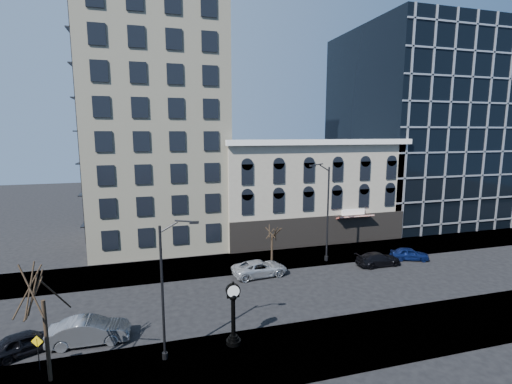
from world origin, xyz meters
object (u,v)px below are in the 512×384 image
object	(u,v)px
street_clock	(233,316)
car_near_b	(89,331)
street_lamp_near	(172,253)
warning_sign	(38,347)
car_near_a	(26,342)

from	to	relation	value
street_clock	car_near_b	distance (m)	9.27
street_clock	street_lamp_near	bearing A→B (deg)	-172.30
warning_sign	car_near_a	bearing A→B (deg)	137.09
car_near_a	car_near_b	size ratio (longest dim) A/B	0.82
street_clock	street_lamp_near	size ratio (longest dim) A/B	0.49
street_lamp_near	warning_sign	distance (m)	8.96
street_lamp_near	car_near_b	distance (m)	8.41
warning_sign	car_near_a	world-z (taller)	warning_sign
street_clock	street_lamp_near	distance (m)	5.82
street_clock	car_near_a	bearing A→B (deg)	166.86
street_lamp_near	car_near_a	world-z (taller)	street_lamp_near
street_lamp_near	car_near_b	xyz separation A→B (m)	(-5.15, 3.36, -5.73)
street_lamp_near	car_near_a	distance (m)	10.96
street_clock	car_near_b	bearing A→B (deg)	161.42
warning_sign	street_clock	bearing A→B (deg)	16.53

